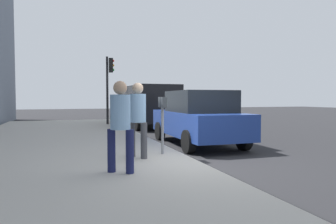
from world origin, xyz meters
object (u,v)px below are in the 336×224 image
at_px(traffic_signal, 109,79).
at_px(parked_van_far, 147,104).
at_px(parked_sedan_near, 198,118).
at_px(pedestrian_bystander, 120,119).
at_px(parking_meter, 163,113).
at_px(pedestrian_at_meter, 138,114).

bearing_deg(traffic_signal, parked_van_far, -111.60).
relative_size(parked_sedan_near, parked_van_far, 0.84).
relative_size(parked_van_far, traffic_signal, 1.46).
height_order(pedestrian_bystander, parked_sedan_near, pedestrian_bystander).
bearing_deg(parked_sedan_near, pedestrian_bystander, 138.18).
bearing_deg(parking_meter, pedestrian_at_meter, 110.76).
bearing_deg(parking_meter, parked_van_far, -12.22).
relative_size(parking_meter, parked_sedan_near, 0.32).
distance_m(pedestrian_at_meter, pedestrian_bystander, 1.45).
distance_m(parked_sedan_near, traffic_signal, 7.73).
xyz_separation_m(pedestrian_at_meter, parked_sedan_near, (2.22, -2.53, -0.27)).
xyz_separation_m(pedestrian_bystander, traffic_signal, (10.84, -1.26, 1.44)).
distance_m(pedestrian_bystander, parked_van_far, 10.57).
bearing_deg(parked_van_far, parked_sedan_near, 179.99).
bearing_deg(pedestrian_at_meter, parked_van_far, 40.46).
relative_size(parking_meter, parked_van_far, 0.27).
xyz_separation_m(parked_sedan_near, traffic_signal, (7.31, 1.89, 1.68)).
bearing_deg(parked_sedan_near, parked_van_far, -0.01).
bearing_deg(pedestrian_at_meter, parking_meter, -12.72).
distance_m(pedestrian_bystander, parked_sedan_near, 4.74).
distance_m(parked_van_far, traffic_signal, 2.43).
height_order(pedestrian_at_meter, parked_sedan_near, pedestrian_at_meter).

